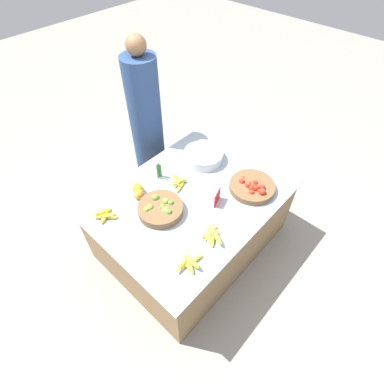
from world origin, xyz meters
The scene contains 13 objects.
ground_plane centered at (0.00, 0.00, 0.00)m, with size 12.00×12.00×0.00m, color gray.
market_table centered at (0.00, 0.00, 0.31)m, with size 1.49×1.12×0.62m.
lime_bowl centered at (-0.27, 0.07, 0.66)m, with size 0.33×0.33×0.10m.
tomato_basket centered at (0.37, -0.30, 0.66)m, with size 0.36×0.36×0.10m.
orange_pile centered at (-0.26, 0.32, 0.66)m, with size 0.12×0.14×0.08m.
metal_bowl centered at (0.38, 0.22, 0.67)m, with size 0.34×0.34×0.09m.
price_sign centered at (0.08, -0.18, 0.68)m, with size 0.11×0.04×0.12m.
veg_bundle centered at (-0.02, 0.34, 0.69)m, with size 0.04×0.03×0.14m.
banana_bunch_front_center centered at (-0.18, -0.35, 0.65)m, with size 0.17×0.19×0.06m.
banana_bunch_front_right centered at (-0.44, -0.38, 0.65)m, with size 0.22×0.15×0.06m.
banana_bunch_front_left centered at (0.02, 0.18, 0.65)m, with size 0.16×0.18×0.05m.
banana_bunch_middle_left centered at (-0.57, 0.32, 0.65)m, with size 0.16×0.15×0.06m.
vendor_person centered at (0.29, 0.84, 0.71)m, with size 0.29×0.29×1.53m.
Camera 1 is at (-1.13, -1.04, 2.36)m, focal length 28.00 mm.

